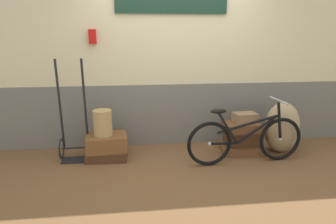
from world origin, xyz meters
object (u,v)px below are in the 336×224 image
at_px(suitcase_1, 107,142).
at_px(luggage_trolley, 75,136).
at_px(bicycle, 245,140).
at_px(wicker_basket, 103,123).
at_px(suitcase_5, 245,118).
at_px(suitcase_0, 107,154).
at_px(burlap_sack, 282,127).
at_px(suitcase_2, 241,149).
at_px(suitcase_3, 243,137).
at_px(suitcase_4, 242,127).

distance_m(suitcase_1, luggage_trolley, 0.45).
bearing_deg(bicycle, wicker_basket, 168.85).
distance_m(suitcase_5, luggage_trolley, 2.43).
height_order(suitcase_0, suitcase_5, suitcase_5).
bearing_deg(luggage_trolley, burlap_sack, -2.07).
height_order(luggage_trolley, bicycle, luggage_trolley).
distance_m(suitcase_2, suitcase_3, 0.17).
height_order(suitcase_0, suitcase_3, suitcase_3).
bearing_deg(suitcase_0, burlap_sack, 1.07).
bearing_deg(wicker_basket, bicycle, -11.15).
distance_m(suitcase_0, wicker_basket, 0.46).
distance_m(suitcase_4, burlap_sack, 0.60).
distance_m(wicker_basket, burlap_sack, 2.58).
height_order(suitcase_1, suitcase_5, suitcase_5).
height_order(wicker_basket, burlap_sack, burlap_sack).
bearing_deg(suitcase_3, luggage_trolley, -178.36).
height_order(suitcase_1, wicker_basket, wicker_basket).
bearing_deg(suitcase_0, luggage_trolley, 176.43).
distance_m(suitcase_0, suitcase_1, 0.17).
height_order(suitcase_0, wicker_basket, wicker_basket).
bearing_deg(suitcase_1, suitcase_2, -5.55).
distance_m(suitcase_1, bicycle, 1.90).
bearing_deg(suitcase_0, suitcase_4, 1.29).
bearing_deg(suitcase_4, burlap_sack, -3.56).
height_order(suitcase_3, burlap_sack, burlap_sack).
relative_size(luggage_trolley, burlap_sack, 1.86).
bearing_deg(suitcase_1, suitcase_3, -4.57).
distance_m(suitcase_3, bicycle, 0.42).
height_order(suitcase_0, burlap_sack, burlap_sack).
distance_m(suitcase_5, wicker_basket, 2.02).
relative_size(wicker_basket, burlap_sack, 0.48).
height_order(suitcase_1, suitcase_2, suitcase_1).
height_order(suitcase_4, suitcase_5, suitcase_5).
xyz_separation_m(burlap_sack, bicycle, (-0.68, -0.32, -0.04)).
distance_m(suitcase_0, bicycle, 1.92).
height_order(suitcase_5, luggage_trolley, luggage_trolley).
xyz_separation_m(suitcase_3, suitcase_4, (-0.04, -0.04, 0.17)).
bearing_deg(suitcase_0, suitcase_2, 1.58).
bearing_deg(suitcase_5, suitcase_0, 174.06).
bearing_deg(suitcase_2, wicker_basket, -174.24).
bearing_deg(burlap_sack, suitcase_3, 173.38).
height_order(suitcase_5, burlap_sack, burlap_sack).
distance_m(luggage_trolley, burlap_sack, 2.98).
bearing_deg(suitcase_4, suitcase_2, 26.22).
height_order(suitcase_1, luggage_trolley, luggage_trolley).
height_order(suitcase_4, bicycle, bicycle).
relative_size(suitcase_1, wicker_basket, 1.56).
xyz_separation_m(suitcase_3, bicycle, (-0.11, -0.39, 0.10)).
bearing_deg(suitcase_3, suitcase_2, -119.66).
xyz_separation_m(suitcase_0, wicker_basket, (-0.04, -0.01, 0.46)).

